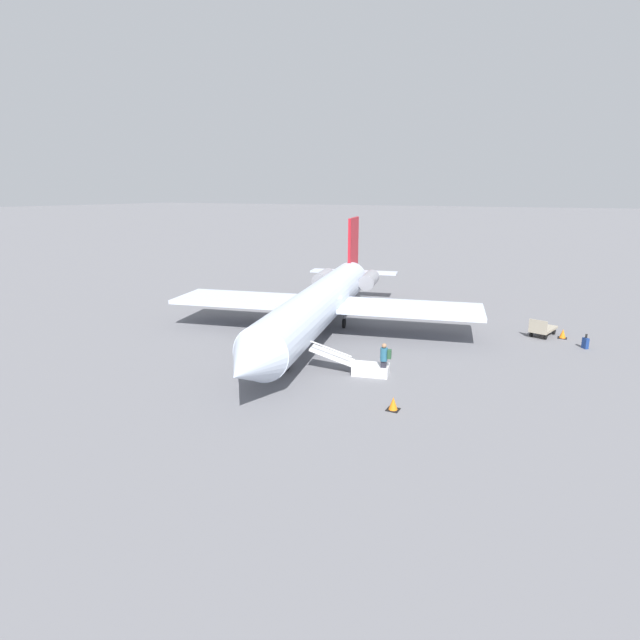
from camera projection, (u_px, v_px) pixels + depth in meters
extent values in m
plane|color=slate|center=(319.00, 335.00, 32.01)|extent=(600.00, 600.00, 0.00)
cylinder|color=silver|center=(319.00, 304.00, 31.50)|extent=(20.88, 7.29, 2.61)
cone|color=silver|center=(248.00, 366.00, 20.38)|extent=(3.38, 3.15, 2.56)
cone|color=silver|center=(354.00, 274.00, 42.87)|extent=(3.89, 3.27, 2.56)
cube|color=red|center=(353.00, 243.00, 41.55)|extent=(3.61, 1.04, 4.18)
cube|color=silver|center=(354.00, 272.00, 42.51)|extent=(3.19, 7.49, 0.13)
cube|color=silver|center=(412.00, 309.00, 31.17)|extent=(6.06, 9.47, 0.26)
cube|color=silver|center=(242.00, 299.00, 33.88)|extent=(6.06, 9.47, 0.26)
cylinder|color=gray|center=(369.00, 280.00, 39.02)|extent=(3.32, 1.86, 1.18)
cylinder|color=gray|center=(324.00, 278.00, 39.90)|extent=(3.32, 1.86, 1.18)
cylinder|color=black|center=(287.00, 364.00, 25.57)|extent=(0.67, 0.30, 0.65)
cylinder|color=gray|center=(287.00, 357.00, 25.47)|extent=(0.12, 0.12, 0.20)
cylinder|color=black|center=(344.00, 323.00, 33.60)|extent=(0.67, 0.30, 0.65)
cylinder|color=gray|center=(344.00, 317.00, 33.49)|extent=(0.12, 0.12, 0.20)
cylinder|color=black|center=(310.00, 321.00, 34.16)|extent=(0.67, 0.30, 0.65)
cylinder|color=gray|center=(310.00, 315.00, 34.06)|extent=(0.12, 0.12, 0.20)
cube|color=silver|center=(371.00, 369.00, 25.06)|extent=(1.48, 2.00, 0.50)
cube|color=silver|center=(332.00, 355.00, 25.39)|extent=(1.39, 2.38, 0.79)
cube|color=silver|center=(330.00, 348.00, 24.85)|extent=(0.56, 2.17, 0.73)
cube|color=#23232D|center=(383.00, 369.00, 24.65)|extent=(0.26, 0.32, 0.85)
cylinder|color=#265972|center=(384.00, 354.00, 24.47)|extent=(0.36, 0.36, 0.65)
sphere|color=#936B4C|center=(384.00, 346.00, 24.35)|extent=(0.24, 0.24, 0.24)
cube|color=#23472D|center=(389.00, 354.00, 24.39)|extent=(0.31, 0.24, 0.44)
cube|color=#9E937F|center=(543.00, 329.00, 31.75)|extent=(2.41, 1.63, 0.16)
cube|color=#9E937F|center=(538.00, 326.00, 30.89)|extent=(0.36, 1.08, 0.70)
cylinder|color=black|center=(546.00, 337.00, 30.98)|extent=(0.38, 0.21, 0.36)
cylinder|color=black|center=(531.00, 334.00, 31.55)|extent=(0.38, 0.21, 0.36)
cylinder|color=black|center=(554.00, 332.00, 32.08)|extent=(0.38, 0.21, 0.36)
cylinder|color=black|center=(540.00, 329.00, 32.66)|extent=(0.38, 0.21, 0.36)
cube|color=navy|center=(585.00, 343.00, 29.17)|extent=(0.42, 0.40, 0.64)
cube|color=black|center=(586.00, 336.00, 29.06)|extent=(0.11, 0.12, 0.24)
cube|color=black|center=(393.00, 410.00, 21.00)|extent=(0.52, 0.52, 0.03)
cone|color=orange|center=(393.00, 404.00, 20.93)|extent=(0.40, 0.40, 0.57)
cube|color=black|center=(562.00, 338.00, 31.29)|extent=(0.53, 0.53, 0.03)
cone|color=orange|center=(563.00, 334.00, 31.22)|extent=(0.41, 0.41, 0.58)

